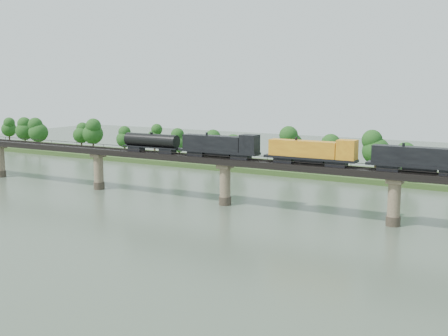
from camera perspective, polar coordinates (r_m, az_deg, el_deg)
The scene contains 6 objects.
ground at distance 111.73m, azimuth -7.50°, elevation -6.68°, with size 400.00×400.00×0.00m, color #3A4839.
far_bank at distance 185.04m, azimuth 8.48°, elevation -0.19°, with size 300.00×24.00×1.60m, color #2B451B.
bridge at distance 135.02m, azimuth 0.11°, elevation -1.49°, with size 236.00×30.00×11.50m.
bridge_superstructure at distance 134.01m, azimuth 0.11°, elevation 1.17°, with size 220.00×4.90×0.75m.
far_treeline at distance 182.92m, azimuth 5.63°, elevation 2.30°, with size 289.06×17.54×13.60m.
freight_train at distance 127.52m, azimuth 5.56°, elevation 1.86°, with size 85.14×3.32×5.86m.
Camera 1 is at (65.00, -85.76, 30.07)m, focal length 45.00 mm.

